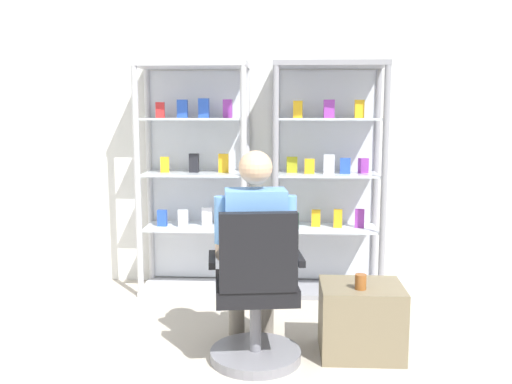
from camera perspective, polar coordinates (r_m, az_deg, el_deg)
name	(u,v)px	position (r m, az deg, el deg)	size (l,w,h in m)	color
back_wall	(262,130)	(4.83, 0.62, 6.41)	(6.00, 0.10, 2.70)	silver
display_cabinet_left	(196,177)	(4.68, -6.24, 1.54)	(0.90, 0.45, 1.90)	#B7B7BC
display_cabinet_right	(327,178)	(4.63, 7.31, 1.44)	(0.90, 0.45, 1.90)	gray
office_chair	(256,301)	(3.36, 0.03, -11.18)	(0.59, 0.56, 0.96)	slate
seated_shopkeeper	(254,243)	(3.43, -0.19, -5.24)	(0.52, 0.60, 1.29)	slate
storage_crate	(361,319)	(3.62, 10.76, -12.76)	(0.51, 0.42, 0.45)	#72664C
tea_glass	(361,282)	(3.45, 10.72, -9.08)	(0.07, 0.07, 0.09)	brown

